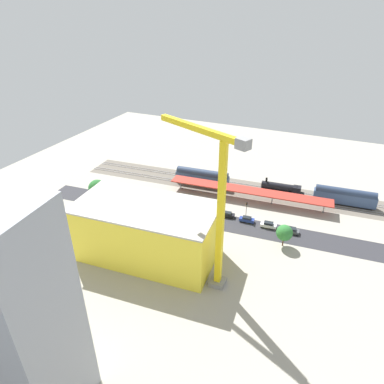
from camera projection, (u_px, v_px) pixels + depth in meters
ground_plane at (213, 215)px, 107.00m from camera, size 182.20×182.20×0.00m
rail_bed at (233, 187)px, 123.51m from camera, size 114.52×21.23×0.01m
street_asphalt at (210, 220)px, 104.33m from camera, size 114.22×16.91×0.01m
track_rails at (233, 186)px, 123.43m from camera, size 113.60×14.82×0.12m
platform_canopy_near at (248, 190)px, 113.31m from camera, size 54.39×9.02×3.96m
locomotive at (283, 189)px, 118.75m from camera, size 15.01×3.53×4.90m
passenger_coach at (345, 196)px, 111.09m from camera, size 19.54×4.25×5.88m
freight_coach_far at (202, 177)px, 123.74m from camera, size 20.00×4.55×6.03m
parked_car_0 at (291, 231)px, 97.96m from camera, size 4.60×2.14×1.76m
parked_car_1 at (268, 225)px, 100.31m from camera, size 4.78×2.06×1.86m
parked_car_2 at (247, 220)px, 103.01m from camera, size 4.60×2.01×1.75m
parked_car_3 at (227, 215)px, 105.51m from camera, size 4.74×2.14×1.69m
construction_building at (147, 232)px, 86.15m from camera, size 35.94×19.69×14.65m
construction_roof_slab at (145, 207)px, 82.54m from camera, size 36.58×20.33×0.40m
tower_crane at (216, 203)px, 70.72m from camera, size 22.55×11.05×37.44m
box_truck_0 at (176, 222)px, 100.50m from camera, size 9.17×3.51×3.34m
box_truck_1 at (190, 227)px, 98.27m from camera, size 9.48×2.38×3.25m
box_truck_2 at (179, 221)px, 100.50m from camera, size 9.74×2.49×3.52m
street_tree_0 at (164, 204)px, 102.66m from camera, size 5.89×5.89×8.09m
street_tree_1 at (284, 233)px, 91.00m from camera, size 4.46×4.46×6.52m
street_tree_2 at (169, 204)px, 102.46m from camera, size 5.16×5.16×7.74m
street_tree_3 at (139, 196)px, 105.44m from camera, size 5.71×5.71×8.84m
street_tree_4 at (97, 188)px, 111.61m from camera, size 5.83×5.83×8.05m
street_tree_5 at (191, 212)px, 100.65m from camera, size 4.64×4.64×6.52m
traffic_light at (246, 208)px, 102.54m from camera, size 0.50×0.36×6.10m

